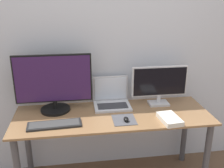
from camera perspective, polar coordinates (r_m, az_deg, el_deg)
The scene contains 9 objects.
wall_back at distance 2.41m, azimuth -1.04°, elevation 8.92°, with size 7.00×0.05×2.50m.
desk at distance 2.30m, azimuth 0.18°, elevation -9.32°, with size 1.67×0.58×0.70m.
monitor_left at distance 2.28m, azimuth -12.62°, elevation 0.14°, with size 0.65×0.26×0.50m.
monitor_right at distance 2.41m, azimuth 10.31°, elevation 0.05°, with size 0.51×0.13×0.36m.
laptop at distance 2.41m, azimuth -0.11°, elevation -3.18°, with size 0.33×0.25×0.25m.
keyboard at distance 2.12m, azimuth -12.40°, elevation -8.61°, with size 0.43×0.16×0.02m.
mousepad at distance 2.16m, azimuth 2.65°, elevation -7.79°, with size 0.18×0.20×0.00m.
mouse at distance 2.12m, azimuth 3.09°, elevation -7.67°, with size 0.04×0.07×0.03m.
book at distance 2.18m, azimuth 12.44°, elevation -7.44°, with size 0.16×0.24×0.04m.
Camera 1 is at (-0.29, -1.70, 1.70)m, focal length 42.00 mm.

